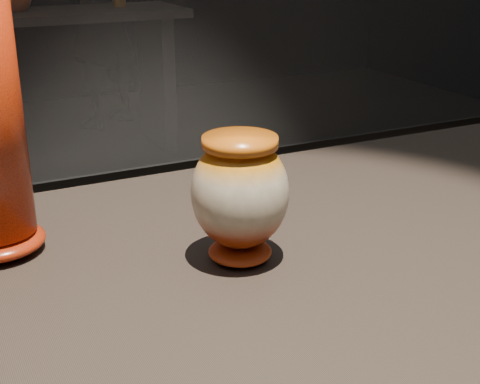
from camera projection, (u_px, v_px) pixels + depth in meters
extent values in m
cube|color=black|center=(209.00, 287.00, 0.91)|extent=(2.00, 0.80, 0.05)
ellipsoid|color=maroon|center=(240.00, 251.00, 0.93)|extent=(0.12, 0.12, 0.02)
ellipsoid|color=beige|center=(240.00, 193.00, 0.90)|extent=(0.17, 0.17, 0.16)
cylinder|color=orange|center=(240.00, 142.00, 0.87)|extent=(0.13, 0.13, 0.01)
cube|color=black|center=(14.00, 17.00, 3.86)|extent=(2.00, 0.60, 0.05)
cube|color=black|center=(156.00, 81.00, 4.37)|extent=(0.08, 0.50, 0.85)
imported|color=black|center=(99.00, 7.00, 4.66)|extent=(0.74, 0.68, 1.69)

